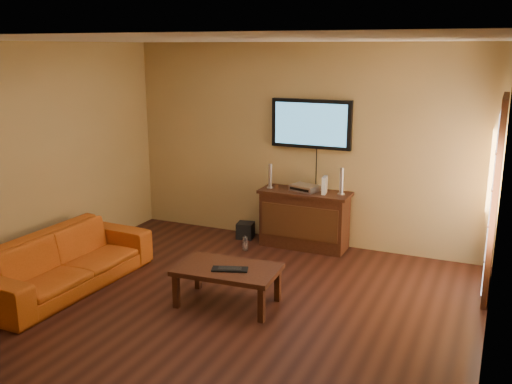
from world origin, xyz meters
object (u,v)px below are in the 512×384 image
Objects in this scene: coffee_table at (227,272)px; av_receiver at (305,188)px; game_console at (325,185)px; subwoofer at (245,230)px; speaker_left at (270,177)px; bottle at (245,244)px; keyboard at (230,269)px; media_console at (304,219)px; television at (311,124)px; sofa at (65,252)px; speaker_right at (342,182)px.

av_receiver reaches higher than coffee_table.
subwoofer is at bearing 172.69° from game_console.
game_console is 1.39m from subwoofer.
bottle is at bearing -111.10° from speaker_left.
av_receiver reaches higher than keyboard.
subwoofer is at bearing 114.54° from bottle.
av_receiver is (0.13, 2.04, 0.46)m from coffee_table.
coffee_table is 4.88× the size of subwoofer.
subwoofer is 0.57× the size of keyboard.
coffee_table is 2.17m from subwoofer.
speaker_left is 2.15m from keyboard.
av_receiver is at bearing 114.35° from media_console.
media_console is 0.92m from subwoofer.
av_receiver is at bearing -93.86° from television.
media_console reaches higher than keyboard.
bottle is (-0.53, 1.55, -0.26)m from coffee_table.
bottle is at bearing -33.02° from sofa.
bottle is at bearing -160.83° from game_console.
av_receiver is (-0.01, 0.02, 0.43)m from media_console.
media_console is 3.08× the size of keyboard.
bottle is (1.33, 1.90, -0.32)m from sofa.
television reaches higher than keyboard.
coffee_table is at bearing -107.87° from game_console.
game_console reaches higher than coffee_table.
coffee_table is 0.10m from keyboard.
bottle is (-0.66, -0.66, -1.55)m from television.
coffee_table is at bearing -71.33° from bottle.
sofa is at bearing -122.69° from speaker_left.
television is 5.35× the size of bottle.
sofa is 3.49m from speaker_right.
game_console is at bearing 7.60° from av_receiver.
subwoofer is (-0.88, 0.00, -0.28)m from media_console.
av_receiver is 0.89× the size of keyboard.
speaker_right is at bearing 23.63° from bottle.
game_console reaches higher than media_console.
coffee_table is at bearing -79.95° from speaker_left.
speaker_right is at bearing 9.13° from game_console.
television reaches higher than av_receiver.
media_console is 0.86m from bottle.
subwoofer is (1.12, 2.36, -0.30)m from sofa.
media_console is at bearing 87.65° from keyboard.
speaker_left reaches higher than sofa.
television is 2.58m from keyboard.
subwoofer is at bearing 179.76° from media_console.
game_console is at bearing -3.90° from media_console.
coffee_table is at bearing -77.52° from sofa.
speaker_right is at bearing -8.67° from subwoofer.
sofa reaches higher than bottle.
keyboard is at bearing -70.15° from bottle.
subwoofer is at bearing -162.28° from av_receiver.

